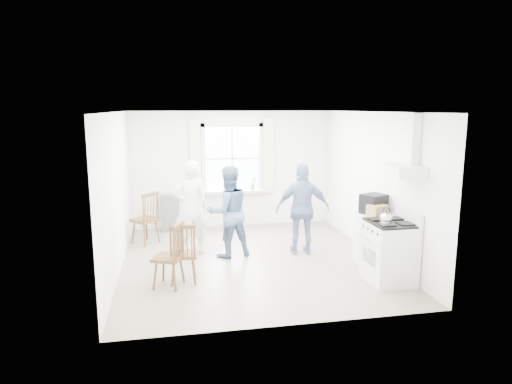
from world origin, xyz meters
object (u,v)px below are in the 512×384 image
stereo_stack (374,204)px  windsor_chair_a (149,213)px  windsor_chair_b (183,248)px  person_mid (228,212)px  windsor_chair_c (175,248)px  gas_stove (389,251)px  person_left (191,208)px  low_cabinet (374,240)px  person_right (303,209)px

stereo_stack → windsor_chair_a: 4.29m
windsor_chair_b → person_mid: 1.52m
stereo_stack → windsor_chair_c: bearing=-173.4°
stereo_stack → windsor_chair_a: bearing=152.9°
gas_stove → windsor_chair_c: gas_stove is taller
windsor_chair_a → windsor_chair_c: 2.38m
stereo_stack → person_left: 3.24m
person_mid → stereo_stack: bearing=144.8°
windsor_chair_a → person_left: 1.12m
low_cabinet → person_mid: 2.58m
low_cabinet → person_left: person_left is taller
windsor_chair_c → person_right: size_ratio=0.59×
stereo_stack → person_mid: person_mid is taller
stereo_stack → windsor_chair_c: 3.39m
low_cabinet → windsor_chair_c: size_ratio=0.90×
windsor_chair_a → windsor_chair_b: (0.59, -2.25, -0.06)m
stereo_stack → windsor_chair_a: stereo_stack is taller
person_right → windsor_chair_a: bearing=-14.8°
gas_stove → windsor_chair_c: size_ratio=1.12×
gas_stove → stereo_stack: (0.07, 0.76, 0.58)m
windsor_chair_c → person_mid: (0.98, 1.31, 0.22)m
person_left → windsor_chair_b: bearing=72.4°
gas_stove → person_right: person_right is taller
person_right → windsor_chair_c: bearing=34.3°
low_cabinet → person_left: 3.29m
low_cabinet → windsor_chair_b: size_ratio=0.94×
stereo_stack → person_right: 1.31m
person_right → person_left: bearing=-3.3°
windsor_chair_b → gas_stove: bearing=-8.3°
windsor_chair_a → person_left: size_ratio=0.60×
windsor_chair_a → person_right: 3.03m
gas_stove → low_cabinet: gas_stove is taller
windsor_chair_b → person_mid: bearing=55.0°
low_cabinet → windsor_chair_c: windsor_chair_c is taller
windsor_chair_c → person_left: size_ratio=0.57×
windsor_chair_a → windsor_chair_b: windsor_chair_a is taller
low_cabinet → person_mid: person_mid is taller
low_cabinet → person_right: person_right is taller
stereo_stack → windsor_chair_c: (-3.33, -0.39, -0.46)m
person_left → person_mid: (0.66, -0.27, -0.05)m
person_mid → person_right: person_right is taller
gas_stove → windsor_chair_c: 3.29m
gas_stove → windsor_chair_b: 3.18m
gas_stove → stereo_stack: size_ratio=2.35×
gas_stove → low_cabinet: (0.07, 0.70, -0.03)m
person_mid → gas_stove: bearing=129.8°
person_left → person_right: person_left is taller
windsor_chair_c → person_left: person_left is taller
person_right → stereo_stack: bearing=147.6°
windsor_chair_a → windsor_chair_b: 2.33m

